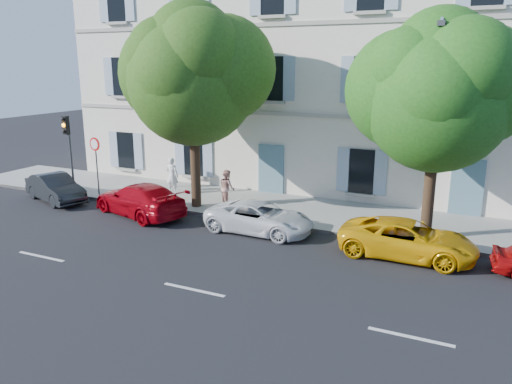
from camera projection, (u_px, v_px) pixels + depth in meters
The scene contains 15 objects.
ground at pixel (254, 245), 17.78m from camera, with size 90.00×90.00×0.00m, color black.
sidewalk at pixel (297, 211), 21.66m from camera, with size 36.00×4.50×0.15m, color #A09E96.
kerb at pixel (278, 225), 19.76m from camera, with size 36.00×0.16×0.16m, color #9E998E.
building at pixel (340, 69), 25.22m from camera, with size 28.00×7.00×12.00m, color silver.
car_dark_sedan at pixel (55, 188), 23.31m from camera, with size 1.34×3.85×1.27m, color black.
car_red_coupe at pixel (140, 199), 21.16m from camera, with size 1.93×4.75×1.38m, color #9F040F.
car_white_coupe at pixel (259, 218), 19.02m from camera, with size 1.93×4.18×1.16m, color white.
car_yellow_supercar at pixel (408, 239), 16.57m from camera, with size 2.06×4.47×1.24m, color #EDAB09.
tree_left at pixel (193, 81), 20.77m from camera, with size 5.43×5.43×8.42m.
tree_right at pixel (437, 100), 16.92m from camera, with size 5.00×5.00×7.70m.
traffic_light at pixel (68, 138), 23.80m from camera, with size 0.32×0.42×3.73m.
road_sign at pixel (96, 154), 23.51m from camera, with size 0.64×0.12×2.78m.
street_lamp at pixel (437, 121), 16.92m from camera, with size 0.24×1.59×7.50m.
pedestrian_a at pixel (172, 176), 24.02m from camera, with size 0.65×0.43×1.78m, color white.
pedestrian_b at pixel (227, 188), 22.00m from camera, with size 0.79×0.62×1.62m, color tan.
Camera 1 is at (7.15, -15.13, 6.29)m, focal length 35.00 mm.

